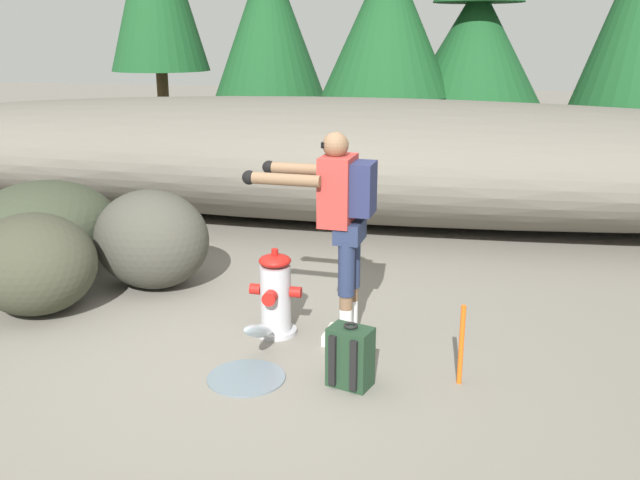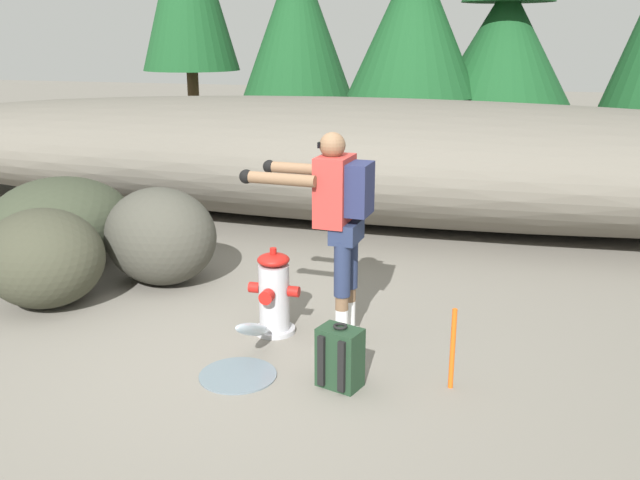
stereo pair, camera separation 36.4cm
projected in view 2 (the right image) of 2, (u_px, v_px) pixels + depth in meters
name	position (u px, v px, depth m)	size (l,w,h in m)	color
ground_plane	(249.00, 352.00, 5.49)	(56.00, 56.00, 0.04)	slate
dirt_embankment	(366.00, 159.00, 9.27)	(17.21, 3.20, 1.61)	#666056
fire_hydrant	(274.00, 294.00, 5.71)	(0.43, 0.39, 0.74)	#B2B2B7
hydrant_water_jet	(248.00, 345.00, 5.20)	(0.57, 0.94, 0.43)	silver
utility_worker	(336.00, 212.00, 5.32)	(1.00, 0.57, 1.71)	beige
spare_backpack	(340.00, 358.00, 4.87)	(0.35, 0.34, 0.47)	#1E3823
boulder_large	(61.00, 220.00, 7.51)	(1.52, 1.48, 0.93)	#353B2B
boulder_mid	(44.00, 258.00, 6.28)	(1.07, 1.15, 0.91)	#3A3C2D
boulder_small	(161.00, 236.00, 6.83)	(1.16, 0.98, 0.98)	#414037
pine_tree_right	(507.00, 21.00, 11.87)	(2.45, 2.45, 4.74)	#47331E
survey_stake	(453.00, 349.00, 4.81)	(0.04, 0.04, 0.60)	#E55914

